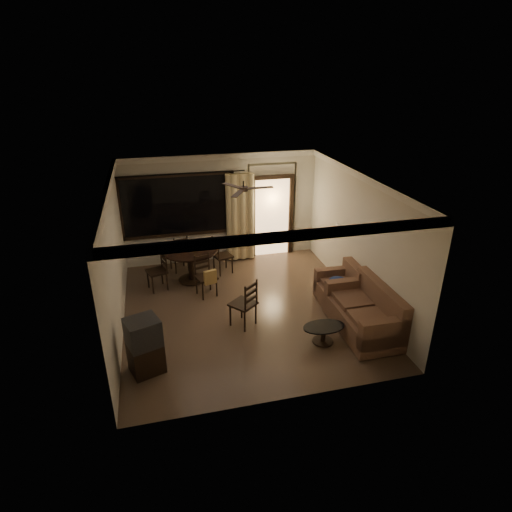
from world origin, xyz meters
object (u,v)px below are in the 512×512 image
object	(u,v)px
dining_chair_east	(222,262)
dining_chair_north	(180,260)
side_chair	(244,312)
dining_chair_south	(207,283)
tv_cabinet	(145,346)
dining_chair_west	(158,278)
armchair	(341,288)
dining_table	(191,256)
sofa	(366,314)
coffee_table	(323,331)

from	to	relation	value
dining_chair_east	dining_chair_north	distance (m)	1.10
dining_chair_north	side_chair	distance (m)	3.02
dining_chair_south	tv_cabinet	distance (m)	2.72
dining_chair_west	side_chair	xyz separation A→B (m)	(1.60, -1.96, 0.02)
dining_chair_south	armchair	xyz separation A→B (m)	(2.80, -1.02, 0.05)
armchair	dining_table	bearing A→B (deg)	150.65
armchair	side_chair	world-z (taller)	side_chair
sofa	coffee_table	distance (m)	0.96
coffee_table	dining_chair_east	bearing A→B (deg)	111.51
dining_chair_west	coffee_table	size ratio (longest dim) A/B	1.19
sofa	dining_table	bearing A→B (deg)	136.19
dining_table	side_chair	world-z (taller)	dining_table
armchair	dining_chair_west	bearing A→B (deg)	159.27
dining_chair_west	side_chair	distance (m)	2.53
dining_table	sofa	bearing A→B (deg)	-44.11
dining_table	dining_chair_south	size ratio (longest dim) A/B	1.37
dining_chair_north	tv_cabinet	xyz separation A→B (m)	(-0.86, -3.81, 0.22)
dining_chair_west	dining_chair_south	size ratio (longest dim) A/B	1.00
armchair	coffee_table	world-z (taller)	armchair
dining_chair_south	dining_chair_west	bearing A→B (deg)	134.30
dining_chair_south	dining_chair_north	xyz separation A→B (m)	(-0.49, 1.45, -0.02)
dining_chair_south	armchair	size ratio (longest dim) A/B	1.08
dining_chair_east	dining_chair_north	world-z (taller)	same
dining_chair_west	dining_chair_east	bearing A→B (deg)	90.00
dining_chair_west	armchair	distance (m)	4.17
coffee_table	armchair	bearing A→B (deg)	54.26
tv_cabinet	dining_table	bearing A→B (deg)	51.82
dining_chair_south	armchair	bearing A→B (deg)	-37.14
dining_chair_west	tv_cabinet	xyz separation A→B (m)	(-0.30, -2.93, 0.22)
dining_chair_south	dining_chair_north	size ratio (longest dim) A/B	1.00
coffee_table	tv_cabinet	bearing A→B (deg)	-179.13
dining_chair_east	tv_cabinet	world-z (taller)	tv_cabinet
tv_cabinet	coffee_table	distance (m)	3.24
tv_cabinet	coffee_table	size ratio (longest dim) A/B	1.27
dining_chair_east	side_chair	world-z (taller)	side_chair
sofa	armchair	xyz separation A→B (m)	(-0.01, 1.14, -0.02)
dining_chair_east	armchair	size ratio (longest dim) A/B	1.08
dining_chair_west	coffee_table	bearing A→B (deg)	28.32
dining_chair_east	dining_chair_south	size ratio (longest dim) A/B	1.00
armchair	dining_chair_east	bearing A→B (deg)	138.96
dining_chair_south	tv_cabinet	world-z (taller)	tv_cabinet
tv_cabinet	dining_chair_west	bearing A→B (deg)	65.09
dining_chair_north	tv_cabinet	distance (m)	3.91
dining_chair_north	side_chair	bearing A→B (deg)	92.88
side_chair	sofa	bearing A→B (deg)	121.70
dining_chair_east	tv_cabinet	size ratio (longest dim) A/B	0.94
dining_chair_west	sofa	size ratio (longest dim) A/B	0.54
dining_chair_east	armchair	bearing A→B (deg)	-149.90
sofa	armchair	distance (m)	1.14
dining_chair_west	dining_chair_north	size ratio (longest dim) A/B	1.00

